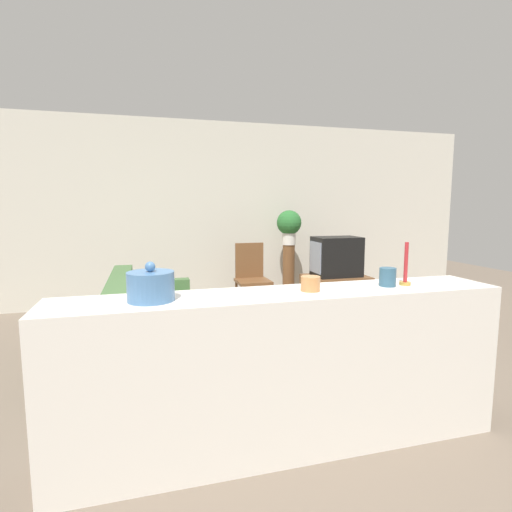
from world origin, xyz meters
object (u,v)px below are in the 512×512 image
object	(u,v)px
wooden_chair	(252,275)
decorative_bowl	(151,286)
couch	(152,326)
television	(336,257)
potted_plant	(289,225)

from	to	relation	value
wooden_chair	decorative_bowl	distance (m)	3.37
couch	television	bearing A→B (deg)	21.10
couch	decorative_bowl	xyz separation A→B (m)	(-0.01, -1.81, 0.76)
television	wooden_chair	bearing A→B (deg)	166.37
wooden_chair	potted_plant	xyz separation A→B (m)	(0.68, 0.38, 0.66)
wooden_chair	decorative_bowl	size ratio (longest dim) A/B	3.82
television	potted_plant	distance (m)	0.89
television	potted_plant	size ratio (longest dim) A/B	1.23
wooden_chair	potted_plant	size ratio (longest dim) A/B	1.85
couch	wooden_chair	world-z (taller)	wooden_chair
wooden_chair	potted_plant	distance (m)	1.02
decorative_bowl	wooden_chair	bearing A→B (deg)	65.84
couch	potted_plant	world-z (taller)	potted_plant
couch	television	size ratio (longest dim) A/B	3.13
potted_plant	television	bearing A→B (deg)	-55.38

